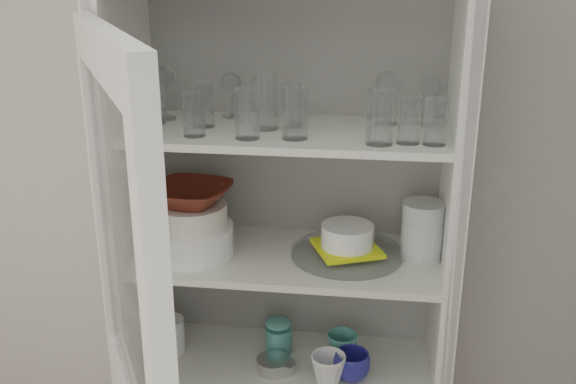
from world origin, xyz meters
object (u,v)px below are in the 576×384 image
Objects in this scene: goblet_0 at (163,90)px; yellow_trivet at (347,248)px; mug_white at (328,370)px; grey_bowl_stack at (422,231)px; white_canister at (170,335)px; pantry_cabinet at (290,331)px; goblet_3 at (430,98)px; plate_stack_front at (192,240)px; goblet_2 at (388,95)px; teal_jar at (279,337)px; glass_platter at (347,253)px; plate_stack_back at (174,219)px; mug_blue at (352,366)px; cream_bowl at (191,215)px; measuring_cups at (273,365)px; mug_teal at (342,347)px; white_ramekin at (347,236)px; goblet_1 at (231,93)px; terracotta_bowl at (190,195)px.

goblet_0 is 0.99× the size of yellow_trivet.
yellow_trivet is 1.66× the size of mug_white.
white_canister is (-0.82, -0.01, -0.43)m from grey_bowl_stack.
mug_white is (0.14, -0.17, -0.03)m from pantry_cabinet.
goblet_3 is 0.89m from mug_white.
plate_stack_front is (0.10, -0.12, -0.44)m from goblet_0.
goblet_2 reaches higher than teal_jar.
glass_platter is at bearing -14.48° from teal_jar.
pantry_cabinet is at bearing 145.24° from mug_white.
plate_stack_back is 1.11× the size of grey_bowl_stack.
goblet_2 is at bearing 80.22° from mug_blue.
mug_blue is at bearing -12.00° from goblet_0.
cream_bowl is 2.04× the size of measuring_cups.
mug_white is at bearing -112.47° from glass_platter.
pantry_cabinet is at bearing -6.86° from plate_stack_back.
glass_platter is (0.18, -0.06, 0.33)m from pantry_cabinet.
plate_stack_back is 0.21m from cream_bowl.
grey_bowl_stack is 0.53m from mug_white.
mug_white is at bearing -96.06° from mug_teal.
glass_platter is at bearing -18.68° from pantry_cabinet.
plate_stack_back reaches higher than glass_platter.
white_ramekin is (0.58, -0.11, 0.02)m from plate_stack_back.
goblet_1 reaches higher than terracotta_bowl.
cream_bowl is at bearing -173.43° from glass_platter.
cream_bowl is 0.06m from terracotta_bowl.
mug_white is (0.54, -0.21, -0.40)m from plate_stack_back.
goblet_0 is 1.01× the size of grey_bowl_stack.
measuring_cups is at bearing -0.26° from cream_bowl.
grey_bowl_stack reaches higher than mug_blue.
white_ramekin is 1.38× the size of mug_blue.
cream_bowl reaches higher than mug_teal.
glass_platter is 0.37m from mug_white.
goblet_3 is at bearing 23.85° from white_ramekin.
goblet_2 reaches higher than plate_stack_back.
pantry_cabinet is at bearing 21.84° from terracotta_bowl.
plate_stack_back is 0.58× the size of glass_platter.
glass_platter reaches higher than mug_teal.
goblet_0 is at bearing 130.20° from terracotta_bowl.
plate_stack_back is 1.84× the size of measuring_cups.
goblet_1 is 0.89m from measuring_cups.
mug_white is (-0.27, -0.20, -0.83)m from goblet_3.
white_ramekin is at bearing 180.00° from glass_platter.
pantry_cabinet is 13.01× the size of white_ramekin.
glass_platter is at bearing -71.60° from mug_teal.
mug_white is at bearing -112.47° from yellow_trivet.
plate_stack_front is 2.18× the size of mug_blue.
mug_teal is at bearing 23.28° from measuring_cups.
plate_stack_front is 0.08m from cream_bowl.
goblet_1 is 0.95× the size of goblet_3.
grey_bowl_stack is 0.50m from mug_teal.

